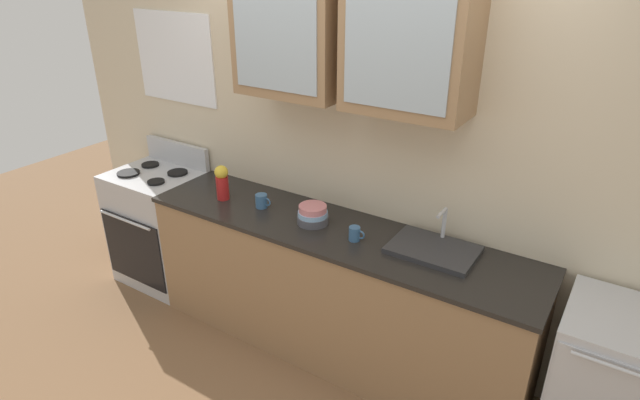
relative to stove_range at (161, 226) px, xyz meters
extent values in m
plane|color=brown|center=(1.60, 0.00, -0.47)|extent=(10.00, 10.00, 0.00)
cube|color=beige|center=(1.60, 0.35, 0.89)|extent=(5.05, 0.10, 2.71)
cube|color=#93704C|center=(1.23, 0.13, 1.59)|extent=(0.65, 0.33, 0.79)
cube|color=#9EADB7|center=(1.23, -0.04, 1.59)|extent=(0.56, 0.01, 0.67)
cube|color=#93704C|center=(1.96, 0.13, 1.59)|extent=(0.65, 0.33, 0.79)
cube|color=#9EADB7|center=(1.96, -0.04, 1.59)|extent=(0.56, 0.01, 0.67)
cube|color=white|center=(0.06, 0.29, 1.27)|extent=(0.75, 0.01, 0.64)
cube|color=#93704C|center=(1.60, 0.00, -0.02)|extent=(2.53, 0.57, 0.89)
cube|color=black|center=(1.60, 0.00, 0.43)|extent=(2.55, 0.59, 0.03)
cube|color=silver|center=(0.00, 0.00, -0.01)|extent=(0.67, 0.56, 0.91)
cube|color=black|center=(0.00, -0.28, -0.08)|extent=(0.62, 0.01, 0.55)
cylinder|color=silver|center=(0.00, -0.31, 0.19)|extent=(0.54, 0.02, 0.02)
cube|color=silver|center=(0.00, 0.26, 0.54)|extent=(0.64, 0.04, 0.18)
cylinder|color=black|center=(-0.15, -0.10, 0.46)|extent=(0.17, 0.17, 0.02)
cylinder|color=black|center=(0.15, -0.10, 0.46)|extent=(0.12, 0.12, 0.02)
cylinder|color=black|center=(-0.15, 0.10, 0.46)|extent=(0.13, 0.13, 0.02)
cylinder|color=black|center=(0.15, 0.10, 0.46)|extent=(0.15, 0.15, 0.02)
cube|color=#2D2D30|center=(2.21, 0.07, 0.46)|extent=(0.47, 0.34, 0.03)
cylinder|color=silver|center=(2.21, 0.21, 0.57)|extent=(0.02, 0.02, 0.18)
cylinder|color=silver|center=(2.21, 0.15, 0.66)|extent=(0.02, 0.12, 0.02)
cylinder|color=#4C4C54|center=(1.45, 0.00, 0.47)|extent=(0.20, 0.20, 0.05)
cylinder|color=#8CB7E0|center=(1.45, 0.00, 0.51)|extent=(0.18, 0.18, 0.04)
cylinder|color=#D87F84|center=(1.45, 0.00, 0.54)|extent=(0.17, 0.17, 0.05)
cylinder|color=#B21E1E|center=(0.75, -0.04, 0.53)|extent=(0.08, 0.08, 0.16)
sphere|color=yellow|center=(0.75, -0.04, 0.65)|extent=(0.09, 0.09, 0.09)
cylinder|color=#38608C|center=(1.77, -0.05, 0.49)|extent=(0.07, 0.07, 0.09)
torus|color=#38608C|center=(1.81, -0.05, 0.50)|extent=(0.05, 0.01, 0.05)
cylinder|color=#38608C|center=(1.05, 0.00, 0.49)|extent=(0.08, 0.08, 0.09)
torus|color=#38608C|center=(1.09, 0.00, 0.50)|extent=(0.06, 0.01, 0.06)
cube|color=silver|center=(3.22, 0.00, -0.01)|extent=(0.58, 0.54, 0.91)
cylinder|color=silver|center=(3.22, -0.30, 0.39)|extent=(0.43, 0.02, 0.02)
camera|label=1|loc=(3.04, -2.37, 1.96)|focal=29.23mm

